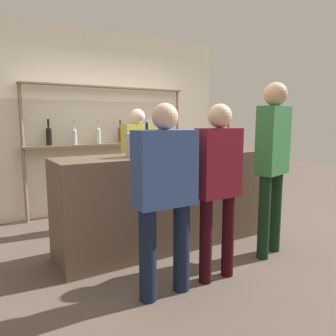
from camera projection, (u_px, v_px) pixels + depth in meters
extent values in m
plane|color=brown|center=(168.00, 244.00, 3.82)|extent=(16.00, 16.00, 0.00)
cube|color=brown|center=(168.00, 200.00, 3.74)|extent=(2.51, 0.64, 1.06)
cube|color=beige|center=(105.00, 122.00, 5.23)|extent=(4.11, 0.12, 2.80)
cylinder|color=#897056|center=(23.00, 154.00, 4.49)|extent=(0.05, 0.05, 1.94)
cylinder|color=#897056|center=(177.00, 147.00, 5.80)|extent=(0.05, 0.05, 1.94)
cube|color=#897056|center=(108.00, 87.00, 5.01)|extent=(2.58, 0.18, 0.02)
cube|color=#897056|center=(110.00, 144.00, 5.13)|extent=(2.58, 0.18, 0.02)
cylinder|color=black|center=(49.00, 137.00, 4.64)|extent=(0.08, 0.08, 0.23)
cone|color=black|center=(48.00, 128.00, 4.62)|extent=(0.08, 0.08, 0.04)
cylinder|color=black|center=(48.00, 123.00, 4.61)|extent=(0.03, 0.03, 0.09)
cylinder|color=#232328|center=(48.00, 119.00, 4.60)|extent=(0.03, 0.03, 0.01)
cylinder|color=silver|center=(75.00, 138.00, 4.83)|extent=(0.06, 0.06, 0.20)
cone|color=silver|center=(74.00, 130.00, 4.81)|extent=(0.06, 0.06, 0.03)
cylinder|color=silver|center=(74.00, 125.00, 4.80)|extent=(0.02, 0.02, 0.10)
cylinder|color=#232328|center=(74.00, 121.00, 4.80)|extent=(0.03, 0.03, 0.01)
cylinder|color=silver|center=(98.00, 136.00, 5.02)|extent=(0.07, 0.07, 0.22)
cone|color=silver|center=(98.00, 128.00, 5.00)|extent=(0.07, 0.07, 0.03)
cylinder|color=silver|center=(98.00, 124.00, 4.99)|extent=(0.03, 0.03, 0.08)
cylinder|color=maroon|center=(98.00, 121.00, 4.99)|extent=(0.03, 0.03, 0.01)
cylinder|color=brown|center=(120.00, 135.00, 5.21)|extent=(0.08, 0.08, 0.23)
cone|color=brown|center=(120.00, 127.00, 5.19)|extent=(0.08, 0.08, 0.04)
cylinder|color=brown|center=(120.00, 123.00, 5.18)|extent=(0.03, 0.03, 0.08)
cylinder|color=#232328|center=(120.00, 120.00, 5.17)|extent=(0.03, 0.03, 0.01)
cylinder|color=#0F1956|center=(141.00, 135.00, 5.40)|extent=(0.07, 0.07, 0.23)
cone|color=#0F1956|center=(141.00, 127.00, 5.38)|extent=(0.07, 0.07, 0.03)
cylinder|color=#0F1956|center=(141.00, 124.00, 5.37)|extent=(0.03, 0.03, 0.09)
cylinder|color=#232328|center=(141.00, 121.00, 5.36)|extent=(0.03, 0.03, 0.01)
cylinder|color=#0F1956|center=(160.00, 135.00, 5.59)|extent=(0.07, 0.07, 0.20)
cone|color=#0F1956|center=(160.00, 129.00, 5.57)|extent=(0.07, 0.07, 0.03)
cylinder|color=#0F1956|center=(160.00, 125.00, 5.56)|extent=(0.03, 0.03, 0.08)
cylinder|color=gold|center=(160.00, 122.00, 5.56)|extent=(0.03, 0.03, 0.01)
cylinder|color=brown|center=(228.00, 143.00, 4.11)|extent=(0.08, 0.08, 0.19)
cone|color=brown|center=(228.00, 134.00, 4.09)|extent=(0.08, 0.08, 0.03)
cylinder|color=brown|center=(228.00, 129.00, 4.08)|extent=(0.03, 0.03, 0.09)
cylinder|color=maroon|center=(228.00, 125.00, 4.08)|extent=(0.03, 0.03, 0.01)
cylinder|color=#0F1956|center=(147.00, 145.00, 3.50)|extent=(0.08, 0.08, 0.22)
cone|color=#0F1956|center=(147.00, 133.00, 3.49)|extent=(0.08, 0.08, 0.04)
cylinder|color=#0F1956|center=(147.00, 128.00, 3.48)|extent=(0.03, 0.03, 0.09)
cylinder|color=#232328|center=(147.00, 123.00, 3.47)|extent=(0.03, 0.03, 0.01)
cylinder|color=black|center=(167.00, 145.00, 3.56)|extent=(0.08, 0.08, 0.21)
cone|color=black|center=(167.00, 134.00, 3.54)|extent=(0.08, 0.08, 0.04)
cylinder|color=black|center=(167.00, 128.00, 3.53)|extent=(0.03, 0.03, 0.10)
cylinder|color=maroon|center=(167.00, 123.00, 3.52)|extent=(0.03, 0.03, 0.01)
cylinder|color=#B2B2B7|center=(135.00, 146.00, 3.33)|extent=(0.18, 0.18, 0.24)
cylinder|color=#B2B2B7|center=(134.00, 134.00, 3.31)|extent=(0.19, 0.19, 0.01)
cylinder|color=#121C33|center=(181.00, 247.00, 2.75)|extent=(0.14, 0.14, 0.76)
cylinder|color=#121C33|center=(148.00, 255.00, 2.58)|extent=(0.14, 0.14, 0.76)
cube|color=navy|center=(165.00, 168.00, 2.57)|extent=(0.50, 0.22, 0.60)
sphere|color=#DBB293|center=(165.00, 116.00, 2.51)|extent=(0.21, 0.21, 0.21)
cylinder|color=black|center=(228.00, 236.00, 3.01)|extent=(0.11, 0.11, 0.76)
cylinder|color=black|center=(206.00, 241.00, 2.88)|extent=(0.11, 0.11, 0.76)
cube|color=maroon|center=(219.00, 163.00, 2.84)|extent=(0.40, 0.18, 0.60)
sphere|color=#DBB293|center=(220.00, 116.00, 2.78)|extent=(0.21, 0.21, 0.21)
cylinder|color=black|center=(275.00, 212.00, 3.58)|extent=(0.12, 0.12, 0.88)
cylinder|color=black|center=(264.00, 218.00, 3.37)|extent=(0.12, 0.12, 0.88)
cube|color=#2D6B38|center=(273.00, 141.00, 3.36)|extent=(0.47, 0.30, 0.70)
sphere|color=tan|center=(276.00, 94.00, 3.29)|extent=(0.24, 0.24, 0.24)
cylinder|color=brown|center=(130.00, 196.00, 4.54)|extent=(0.12, 0.12, 0.77)
cylinder|color=brown|center=(147.00, 194.00, 4.70)|extent=(0.12, 0.12, 0.77)
cube|color=#D1C64C|center=(138.00, 146.00, 4.52)|extent=(0.44, 0.22, 0.61)
sphere|color=beige|center=(137.00, 116.00, 4.46)|extent=(0.21, 0.21, 0.21)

